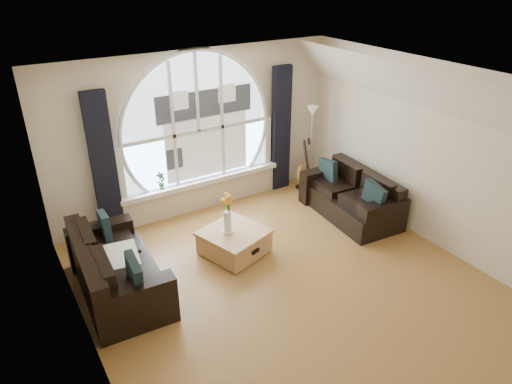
% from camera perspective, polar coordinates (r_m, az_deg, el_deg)
% --- Properties ---
extents(ground, '(5.00, 5.50, 0.01)m').
position_cam_1_polar(ground, '(6.35, 4.36, -11.66)').
color(ground, brown).
rests_on(ground, ground).
extents(ceiling, '(5.00, 5.50, 0.01)m').
position_cam_1_polar(ceiling, '(5.13, 5.42, 12.70)').
color(ceiling, silver).
rests_on(ceiling, ground).
extents(wall_back, '(5.00, 0.01, 2.70)m').
position_cam_1_polar(wall_back, '(7.80, -7.21, 7.20)').
color(wall_back, beige).
rests_on(wall_back, ground).
extents(wall_front, '(5.00, 0.01, 2.70)m').
position_cam_1_polar(wall_front, '(4.15, 28.71, -15.86)').
color(wall_front, beige).
rests_on(wall_front, ground).
extents(wall_left, '(0.01, 5.50, 2.70)m').
position_cam_1_polar(wall_left, '(4.76, -20.54, -8.08)').
color(wall_left, beige).
rests_on(wall_left, ground).
extents(wall_right, '(0.01, 5.50, 2.70)m').
position_cam_1_polar(wall_right, '(7.26, 21.04, 4.06)').
color(wall_right, beige).
rests_on(wall_right, ground).
extents(attic_slope, '(0.92, 5.50, 0.72)m').
position_cam_1_polar(attic_slope, '(6.73, 20.82, 11.44)').
color(attic_slope, silver).
rests_on(attic_slope, ground).
extents(arched_window, '(2.60, 0.06, 2.15)m').
position_cam_1_polar(arched_window, '(7.69, -7.23, 9.07)').
color(arched_window, silver).
rests_on(arched_window, wall_back).
extents(window_sill, '(2.90, 0.22, 0.08)m').
position_cam_1_polar(window_sill, '(8.03, -6.57, 1.35)').
color(window_sill, white).
rests_on(window_sill, wall_back).
extents(window_frame, '(2.76, 0.08, 2.15)m').
position_cam_1_polar(window_frame, '(7.66, -7.14, 9.01)').
color(window_frame, white).
rests_on(window_frame, wall_back).
extents(neighbor_house, '(1.70, 0.02, 1.50)m').
position_cam_1_polar(neighbor_house, '(7.77, -6.12, 8.36)').
color(neighbor_house, silver).
rests_on(neighbor_house, wall_back).
extents(curtain_left, '(0.35, 0.12, 2.30)m').
position_cam_1_polar(curtain_left, '(7.30, -18.15, 2.94)').
color(curtain_left, black).
rests_on(curtain_left, ground).
extents(curtain_right, '(0.35, 0.12, 2.30)m').
position_cam_1_polar(curtain_right, '(8.51, 3.08, 7.64)').
color(curtain_right, black).
rests_on(curtain_right, ground).
extents(sofa_left, '(1.00, 1.86, 0.81)m').
position_cam_1_polar(sofa_left, '(6.29, -16.64, -8.71)').
color(sofa_left, black).
rests_on(sofa_left, ground).
extents(sofa_right, '(0.99, 1.77, 0.76)m').
position_cam_1_polar(sofa_right, '(7.93, 11.54, -0.29)').
color(sofa_right, black).
rests_on(sofa_right, ground).
extents(coffee_chest, '(1.06, 1.06, 0.41)m').
position_cam_1_polar(coffee_chest, '(6.90, -2.68, -6.00)').
color(coffee_chest, '#B7834F').
rests_on(coffee_chest, ground).
extents(throw_blanket, '(0.63, 0.63, 0.10)m').
position_cam_1_polar(throw_blanket, '(6.27, -16.75, -7.80)').
color(throw_blanket, silver).
rests_on(throw_blanket, sofa_left).
extents(vase_flowers, '(0.24, 0.24, 0.70)m').
position_cam_1_polar(vase_flowers, '(6.58, -3.57, -2.10)').
color(vase_flowers, white).
rests_on(vase_flowers, coffee_chest).
extents(floor_lamp, '(0.24, 0.24, 1.60)m').
position_cam_1_polar(floor_lamp, '(8.62, 6.70, 5.26)').
color(floor_lamp, '#B2B2B2').
rests_on(floor_lamp, ground).
extents(guitar, '(0.42, 0.35, 1.06)m').
position_cam_1_polar(guitar, '(8.67, 5.88, 3.51)').
color(guitar, brown).
rests_on(guitar, ground).
extents(potted_plant, '(0.18, 0.15, 0.30)m').
position_cam_1_polar(potted_plant, '(7.71, -11.58, 1.38)').
color(potted_plant, '#1E6023').
rests_on(potted_plant, window_sill).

